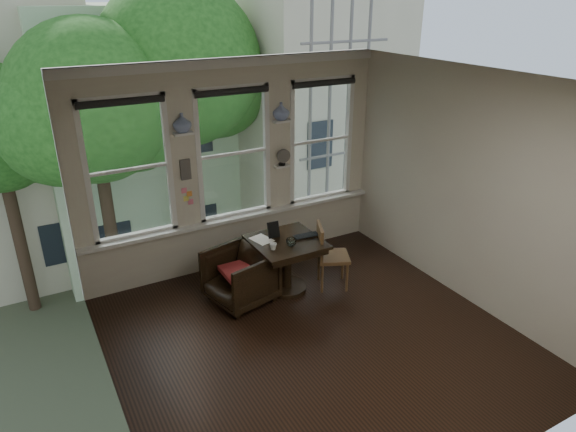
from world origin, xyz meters
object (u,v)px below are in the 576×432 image
table (286,265)px  side_chair_right (333,256)px  laptop (308,237)px  armchair_left (240,277)px  mug (273,246)px

table → side_chair_right: side_chair_right is taller
table → laptop: 0.49m
side_chair_right → laptop: bearing=91.4°
table → armchair_left: bearing=176.2°
side_chair_right → mug: 0.95m
table → mug: (-0.27, -0.15, 0.42)m
side_chair_right → laptop: 0.47m
table → laptop: laptop is taller
table → armchair_left: size_ratio=1.13×
table → side_chair_right: 0.66m
laptop → mug: size_ratio=3.77×
mug → armchair_left: bearing=154.2°
table → laptop: bearing=-16.3°
table → side_chair_right: (0.61, -0.22, 0.09)m
armchair_left → mug: (0.39, -0.19, 0.43)m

